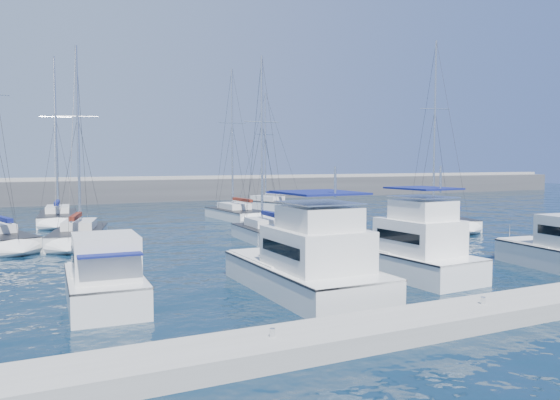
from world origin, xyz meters
name	(u,v)px	position (x,y,z in m)	size (l,w,h in m)	color
ground	(320,266)	(0.00, 0.00, 0.00)	(220.00, 220.00, 0.00)	black
breakwater	(129,194)	(0.00, 52.00, 1.05)	(160.00, 6.00, 4.45)	#424244
dock	(483,313)	(0.00, -11.00, 0.30)	(40.00, 2.20, 0.60)	gray
dock_cleat_near_port	(272,333)	(-8.00, -11.00, 0.72)	(0.16, 0.16, 0.25)	silver
dock_cleat_centre	(483,300)	(0.00, -11.00, 0.72)	(0.16, 0.16, 0.25)	silver
motor_yacht_port_outer	(105,282)	(-11.35, -3.27, 0.94)	(3.03, 6.04, 3.20)	silver
motor_yacht_port_inner	(308,266)	(-3.44, -4.85, 1.13)	(3.93, 8.92, 4.69)	silver
motor_yacht_stbd_inner	(410,252)	(2.67, -3.96, 1.13)	(3.66, 7.82, 4.69)	white
sailboat_mid_b	(79,236)	(-10.47, 14.13, 0.51)	(4.83, 8.44, 13.62)	silver
sailboat_mid_c	(265,233)	(1.29, 9.76, 0.53)	(3.32, 6.58, 13.13)	white
sailboat_mid_e	(437,221)	(17.48, 10.46, 0.54)	(4.84, 8.67, 15.90)	white
sailboat_back_a	(58,218)	(-10.83, 27.70, 0.52)	(3.96, 9.29, 15.20)	white
sailboat_back_b	(236,214)	(4.72, 23.91, 0.52)	(3.62, 8.52, 14.70)	white
sailboat_back_c	(270,205)	(12.40, 32.55, 0.51)	(5.69, 9.26, 13.79)	white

